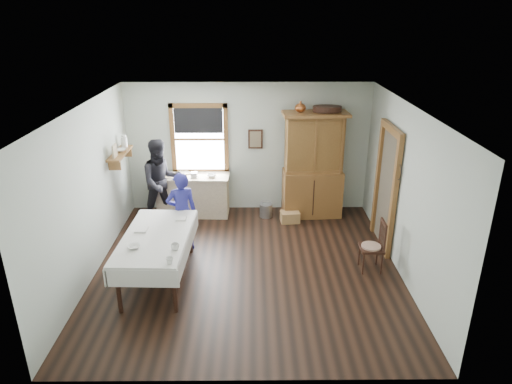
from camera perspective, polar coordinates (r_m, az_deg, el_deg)
room at (r=7.15m, az=-1.15°, el=-0.17°), size 5.01×5.01×2.70m
window at (r=9.47m, az=-7.11°, el=7.06°), size 1.18×0.07×1.48m
doorway at (r=8.35m, az=16.03°, el=0.90°), size 0.09×1.14×2.22m
wall_shelf at (r=8.88m, az=-16.59°, el=4.88°), size 0.24×1.00×0.44m
framed_picture at (r=9.42m, az=-0.07°, el=6.62°), size 0.30×0.04×0.40m
rug_beater at (r=7.68m, az=17.50°, el=3.30°), size 0.01×0.27×0.27m
work_counter at (r=9.58m, az=-7.85°, el=-0.40°), size 1.52×0.62×0.86m
china_hutch at (r=9.32m, az=7.16°, el=3.31°), size 1.31×0.68×2.18m
dining_table at (r=7.44m, az=-12.16°, el=-8.00°), size 1.10×2.00×0.79m
spindle_chair at (r=7.74m, az=14.27°, el=-6.53°), size 0.42×0.42×0.88m
pail at (r=9.51m, az=1.26°, el=-2.28°), size 0.33×0.33×0.28m
wicker_basket at (r=9.30m, az=4.27°, el=-3.11°), size 0.40×0.30×0.22m
woman_blue at (r=8.14m, az=-9.23°, el=-2.80°), size 0.57×0.47×1.35m
figure_dark at (r=9.22m, az=-11.69°, el=0.88°), size 0.96×0.88×1.59m
table_cup_a at (r=6.77m, az=-10.08°, el=-6.73°), size 0.14×0.14×0.10m
table_cup_b at (r=6.43m, az=-10.76°, el=-8.41°), size 0.12×0.12×0.10m
table_bowl at (r=6.95m, az=-15.01°, el=-6.60°), size 0.25×0.25×0.05m
counter_book at (r=9.56m, az=-9.36°, el=2.30°), size 0.25×0.27×0.02m
counter_bowl at (r=9.30m, az=-5.58°, el=2.06°), size 0.24×0.24×0.06m
shelf_bowl at (r=8.88m, az=-16.58°, el=5.05°), size 0.22×0.22×0.05m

